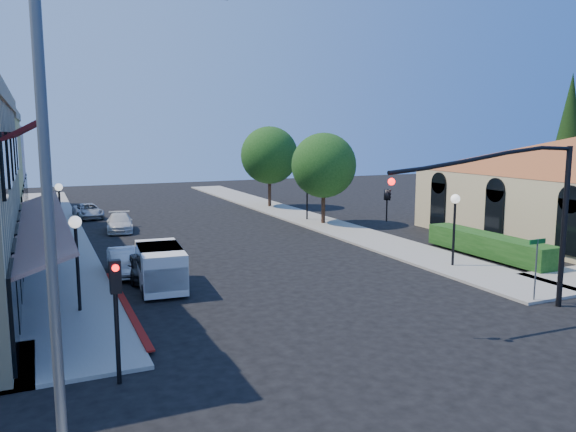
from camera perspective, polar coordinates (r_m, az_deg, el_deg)
name	(u,v)px	position (r m, az deg, el deg)	size (l,w,h in m)	color
ground	(407,355)	(17.38, 12.00, -13.61)	(120.00, 120.00, 0.00)	black
sidewalk_left	(55,230)	(40.43, -22.63, -1.32)	(3.50, 50.00, 0.12)	gray
sidewalk_right	(293,214)	(44.41, 0.52, 0.17)	(3.50, 50.00, 0.12)	gray
curb_red_strip	(126,308)	(22.06, -16.16, -8.95)	(0.25, 10.00, 0.06)	maroon
hedge	(488,257)	(31.28, 19.64, -3.98)	(1.40, 8.00, 1.10)	#163F12
conifer_far	(569,134)	(48.72, 26.63, 7.45)	(3.20, 3.20, 11.00)	#331D14
street_tree_a	(324,165)	(39.55, 3.64, 5.15)	(4.56, 4.56, 6.48)	#331D14
street_tree_b	(269,155)	(48.59, -1.90, 6.19)	(4.94, 4.94, 7.02)	#331D14
signal_mast_arm	(523,201)	(21.31, 22.75, 1.37)	(8.01, 0.39, 6.00)	black
secondary_signal	(116,298)	(15.00, -17.07, -8.02)	(0.28, 0.42, 3.32)	black
cobra_streetlight	(68,200)	(10.98, -21.41, 1.56)	(3.60, 0.25, 9.31)	#595B5E
street_name_sign	(536,260)	(23.36, 23.92, -4.07)	(0.80, 0.06, 2.50)	#595B5E
lamppost_left_near	(76,239)	(21.27, -20.73, -2.21)	(0.44, 0.44, 3.57)	black
lamppost_left_far	(59,198)	(35.12, -22.21, 1.73)	(0.44, 0.44, 3.57)	black
lamppost_right_near	(455,212)	(27.95, 16.59, 0.43)	(0.44, 0.44, 3.57)	black
lamppost_right_far	(307,184)	(41.30, 1.96, 3.27)	(0.44, 0.44, 3.57)	black
white_van	(160,265)	(24.02, -12.83, -4.87)	(2.05, 4.12, 1.77)	silver
parked_car_a	(142,266)	(25.92, -14.62, -4.98)	(1.34, 3.33, 1.14)	black
parked_car_b	(124,262)	(26.91, -16.30, -4.48)	(1.28, 3.67, 1.21)	#B3B6B9
parked_car_c	(120,223)	(38.67, -16.73, -0.66)	(1.62, 3.98, 1.15)	silver
parked_car_d	(88,211)	(45.43, -19.66, 0.49)	(1.83, 3.98, 1.10)	#ABADB1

